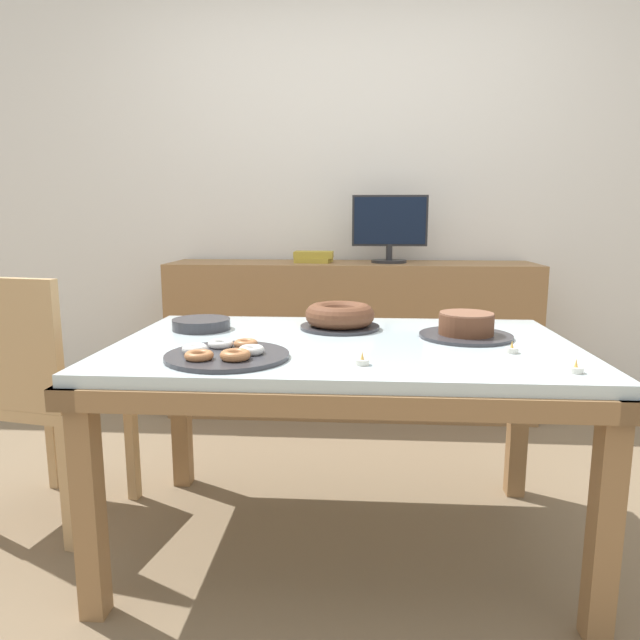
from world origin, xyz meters
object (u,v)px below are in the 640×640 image
object	(u,v)px
computer_monitor	(390,229)
book_stack	(314,257)
plate_stack	(201,324)
chair	(39,390)
tealight_left_edge	(576,369)
pastry_platter	(226,354)
cake_golden_bundt	(340,317)
tealight_centre	(362,361)
cake_chocolate_round	(466,327)
tealight_near_cakes	(512,350)

from	to	relation	value
computer_monitor	book_stack	world-z (taller)	computer_monitor
book_stack	plate_stack	xyz separation A→B (m)	(-0.31, -1.25, -0.17)
chair	tealight_left_edge	distance (m)	1.78
book_stack	pastry_platter	size ratio (longest dim) A/B	0.61
book_stack	pastry_platter	world-z (taller)	book_stack
chair	tealight_left_edge	bearing A→B (deg)	-12.99
computer_monitor	plate_stack	xyz separation A→B (m)	(-0.74, -1.25, -0.32)
chair	pastry_platter	distance (m)	0.85
chair	book_stack	xyz separation A→B (m)	(0.88, 1.38, 0.39)
cake_golden_bundt	tealight_left_edge	xyz separation A→B (m)	(0.64, -0.57, -0.03)
computer_monitor	tealight_left_edge	xyz separation A→B (m)	(0.41, -1.77, -0.33)
pastry_platter	plate_stack	xyz separation A→B (m)	(-0.19, 0.43, 0.01)
pastry_platter	tealight_centre	distance (m)	0.40
cake_chocolate_round	plate_stack	world-z (taller)	cake_chocolate_round
cake_golden_bundt	cake_chocolate_round	bearing A→B (deg)	-16.66
pastry_platter	tealight_left_edge	bearing A→B (deg)	-5.57
cake_chocolate_round	cake_golden_bundt	xyz separation A→B (m)	(-0.44, 0.13, 0.01)
tealight_near_cakes	book_stack	bearing A→B (deg)	115.06
tealight_centre	tealight_left_edge	size ratio (longest dim) A/B	1.00
computer_monitor	book_stack	bearing A→B (deg)	179.81
chair	book_stack	size ratio (longest dim) A/B	4.24
cake_chocolate_round	tealight_left_edge	xyz separation A→B (m)	(0.21, -0.44, -0.03)
book_stack	plate_stack	size ratio (longest dim) A/B	1.06
plate_stack	tealight_centre	world-z (taller)	plate_stack
chair	cake_golden_bundt	xyz separation A→B (m)	(1.08, 0.18, 0.25)
computer_monitor	tealight_near_cakes	distance (m)	1.62
chair	computer_monitor	world-z (taller)	computer_monitor
book_stack	tealight_near_cakes	distance (m)	1.72
computer_monitor	tealight_centre	distance (m)	1.77
chair	book_stack	distance (m)	1.68
plate_stack	tealight_near_cakes	xyz separation A→B (m)	(1.04, -0.30, -0.01)
tealight_left_edge	tealight_near_cakes	size ratio (longest dim) A/B	1.00
book_stack	tealight_centre	size ratio (longest dim) A/B	5.54
tealight_centre	tealight_left_edge	bearing A→B (deg)	-4.47
book_stack	tealight_left_edge	size ratio (longest dim) A/B	5.54
chair	cake_chocolate_round	distance (m)	1.53
cake_golden_bundt	tealight_left_edge	size ratio (longest dim) A/B	7.32
cake_chocolate_round	plate_stack	size ratio (longest dim) A/B	1.50
chair	plate_stack	distance (m)	0.62
plate_stack	book_stack	bearing A→B (deg)	75.93
tealight_left_edge	tealight_near_cakes	bearing A→B (deg)	116.28
cake_chocolate_round	computer_monitor	bearing A→B (deg)	98.48
chair	cake_golden_bundt	distance (m)	1.12
tealight_near_cakes	tealight_left_edge	bearing A→B (deg)	-63.72
chair	book_stack	bearing A→B (deg)	57.35
chair	computer_monitor	bearing A→B (deg)	46.36
tealight_centre	tealight_near_cakes	size ratio (longest dim) A/B	1.00
computer_monitor	pastry_platter	size ratio (longest dim) A/B	1.17
computer_monitor	cake_chocolate_round	size ratio (longest dim) A/B	1.35
chair	cake_chocolate_round	size ratio (longest dim) A/B	2.98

